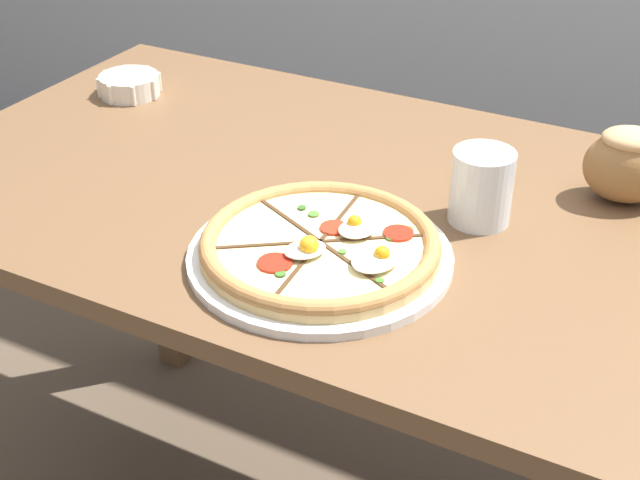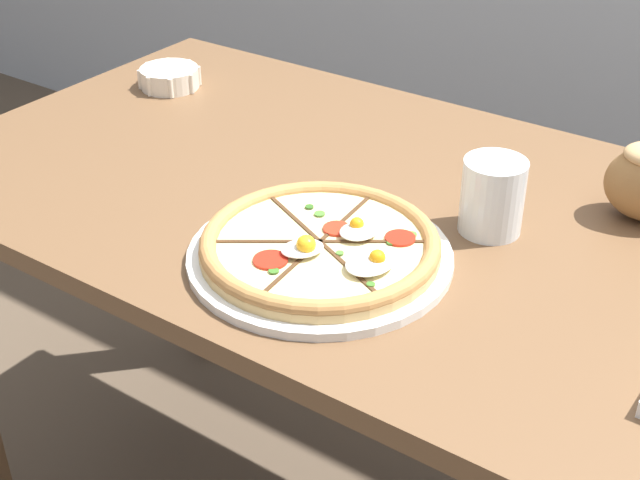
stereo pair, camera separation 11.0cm
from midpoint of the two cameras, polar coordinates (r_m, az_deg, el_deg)
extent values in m
cube|color=brown|center=(1.21, 5.10, 0.72)|extent=(1.59, 0.74, 0.03)
cube|color=brown|center=(1.99, -11.56, 0.71)|extent=(0.06, 0.06, 0.73)
cylinder|color=white|center=(1.11, -2.83, -1.14)|extent=(0.33, 0.33, 0.01)
cylinder|color=tan|center=(1.10, -2.84, -0.62)|extent=(0.30, 0.30, 0.01)
cylinder|color=beige|center=(1.10, -2.85, -0.29)|extent=(0.27, 0.27, 0.00)
torus|color=#B27A42|center=(1.10, -2.86, -0.26)|extent=(0.30, 0.30, 0.02)
cube|color=#472D19|center=(1.15, -4.72, 1.20)|extent=(0.12, 0.06, 0.00)
cube|color=#472D19|center=(1.10, -6.31, -0.41)|extent=(0.11, 0.08, 0.00)
cube|color=#472D19|center=(1.05, -4.43, -1.95)|extent=(0.02, 0.13, 0.00)
cube|color=#472D19|center=(1.05, -0.83, -1.73)|extent=(0.12, 0.06, 0.00)
cube|color=#472D19|center=(1.10, 0.57, 0.01)|extent=(0.11, 0.08, 0.00)
cube|color=#472D19|center=(1.15, -1.42, 1.40)|extent=(0.02, 0.13, 0.00)
cylinder|color=red|center=(1.12, -1.89, 0.70)|extent=(0.04, 0.04, 0.00)
cylinder|color=red|center=(1.06, -5.88, -1.58)|extent=(0.04, 0.04, 0.00)
cylinder|color=red|center=(1.11, 2.24, 0.34)|extent=(0.04, 0.04, 0.00)
ellipsoid|color=white|center=(1.07, -3.90, -0.70)|extent=(0.06, 0.07, 0.01)
sphere|color=#F4AD1E|center=(1.06, -3.65, -0.45)|extent=(0.02, 0.02, 0.02)
ellipsoid|color=white|center=(1.11, -0.44, 0.63)|extent=(0.06, 0.06, 0.01)
sphere|color=orange|center=(1.11, -0.59, 1.06)|extent=(0.02, 0.02, 0.02)
ellipsoid|color=white|center=(1.05, 0.60, -1.30)|extent=(0.06, 0.07, 0.01)
sphere|color=orange|center=(1.05, 1.03, -0.99)|extent=(0.02, 0.02, 0.02)
cylinder|color=#386B23|center=(1.02, 0.79, -2.72)|extent=(0.01, 0.01, 0.00)
cylinder|color=#477A2D|center=(1.16, -3.13, 1.60)|extent=(0.01, 0.01, 0.00)
cylinder|color=#386B23|center=(1.10, 1.72, 0.05)|extent=(0.01, 0.01, 0.00)
cylinder|color=#386B23|center=(1.04, -5.57, -2.26)|extent=(0.01, 0.01, 0.00)
cylinder|color=#2D5B1E|center=(1.17, -3.85, 2.01)|extent=(0.01, 0.01, 0.00)
cylinder|color=#477A2D|center=(1.12, 2.93, 0.63)|extent=(0.01, 0.01, 0.00)
cylinder|color=#477A2D|center=(1.08, -1.48, -0.85)|extent=(0.01, 0.01, 0.00)
cylinder|color=silver|center=(1.63, -14.03, 9.56)|extent=(0.10, 0.10, 0.04)
cylinder|color=gold|center=(1.63, -14.05, 9.70)|extent=(0.08, 0.08, 0.02)
cylinder|color=silver|center=(1.60, -12.59, 9.29)|extent=(0.01, 0.01, 0.03)
cylinder|color=silver|center=(1.63, -12.20, 9.82)|extent=(0.01, 0.01, 0.03)
cylinder|color=silver|center=(1.67, -12.87, 10.19)|extent=(0.01, 0.01, 0.03)
cylinder|color=silver|center=(1.68, -14.18, 10.18)|extent=(0.01, 0.01, 0.03)
cylinder|color=silver|center=(1.66, -15.41, 9.81)|extent=(0.01, 0.01, 0.03)
cylinder|color=silver|center=(1.63, -15.86, 9.28)|extent=(0.01, 0.01, 0.03)
cylinder|color=silver|center=(1.60, -15.23, 8.89)|extent=(0.01, 0.01, 0.03)
cylinder|color=silver|center=(1.58, -13.86, 8.89)|extent=(0.01, 0.01, 0.03)
ellipsoid|color=olive|center=(1.28, 16.80, 4.42)|extent=(0.14, 0.12, 0.10)
ellipsoid|color=tan|center=(1.26, 17.09, 6.11)|extent=(0.10, 0.08, 0.03)
cylinder|color=white|center=(1.18, 7.71, 3.32)|extent=(0.08, 0.08, 0.10)
cylinder|color=silver|center=(1.19, 7.64, 2.46)|extent=(0.07, 0.07, 0.06)
camera|label=1|loc=(0.05, -92.86, -1.76)|focal=50.00mm
camera|label=2|loc=(0.05, 87.14, 1.76)|focal=50.00mm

